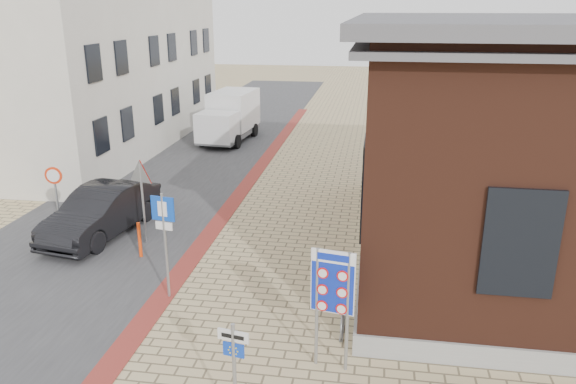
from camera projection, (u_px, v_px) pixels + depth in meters
The scene contains 15 objects.
ground at pixel (207, 369), 11.51m from camera, with size 120.00×120.00×0.00m, color tan.
road_strip at pixel (187, 163), 26.37m from camera, with size 7.00×60.00×0.02m, color #38383A.
curb_strip at pixel (233, 202), 21.17m from camera, with size 0.60×40.00×0.02m, color maroon.
townhouse_near at pixel (30, 80), 23.06m from camera, with size 7.40×6.40×8.30m.
townhouse_mid at pixel (98, 57), 28.55m from camera, with size 7.40×6.40×9.10m.
townhouse_far at pixel (145, 55), 34.30m from camera, with size 7.40×6.40×8.30m.
bike_rack at pixel (343, 313), 13.09m from camera, with size 0.08×1.80×0.60m.
sedan at pixel (102, 212), 18.04m from camera, with size 1.65×4.74×1.56m, color black.
box_truck at pixel (230, 116), 30.37m from camera, with size 2.49×5.16×2.61m.
border_sign at pixel (333, 285), 11.01m from camera, with size 0.89×0.20×2.62m.
essen_sign at pixel (234, 362), 9.53m from camera, with size 0.56×0.14×2.08m.
parking_sign at pixel (164, 227), 13.74m from camera, with size 0.61×0.14×2.80m.
yield_sign at pixel (141, 181), 17.06m from camera, with size 0.90×0.33×2.62m.
speed_sign at pixel (56, 191), 17.59m from camera, with size 0.55×0.10×2.34m.
bollard at pixel (140, 240), 16.44m from camera, with size 0.10×0.10×1.09m, color #FB420D.
Camera 1 is at (3.19, -9.37, 7.11)m, focal length 35.00 mm.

